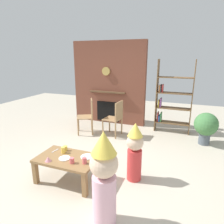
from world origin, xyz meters
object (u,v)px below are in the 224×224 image
object	(u,v)px
coffee_table	(68,161)
paper_plate_rear	(65,158)
potted_plant_tall	(206,126)
paper_plate_front	(87,157)
paper_cup_near_right	(85,160)
paper_cup_center	(63,150)
bookshelf	(171,100)
birthday_cake_slice	(48,159)
child_in_pink	(135,150)
dining_chair_left	(88,114)
paper_cup_far_left	(65,148)
child_with_cone_hat	(104,177)
dining_chair_middle	(116,117)
paper_cup_near_left	(72,160)

from	to	relation	value
coffee_table	paper_plate_rear	distance (m)	0.09
potted_plant_tall	paper_plate_front	bearing A→B (deg)	-130.25
paper_cup_near_right	paper_plate_rear	size ratio (longest dim) A/B	0.55
coffee_table	paper_plate_front	distance (m)	0.32
coffee_table	paper_cup_center	size ratio (longest dim) A/B	9.16
bookshelf	paper_plate_rear	bearing A→B (deg)	-114.43
paper_plate_rear	paper_plate_front	bearing A→B (deg)	29.34
birthday_cake_slice	potted_plant_tall	size ratio (longest dim) A/B	0.13
paper_plate_front	coffee_table	bearing A→B (deg)	-157.26
paper_plate_front	potted_plant_tall	xyz separation A→B (m)	(1.87, 2.20, 0.03)
child_in_pink	birthday_cake_slice	bearing A→B (deg)	4.73
paper_plate_rear	paper_cup_near_right	bearing A→B (deg)	-2.58
coffee_table	dining_chair_left	bearing A→B (deg)	108.33
paper_plate_front	paper_cup_far_left	bearing A→B (deg)	171.00
child_with_cone_hat	dining_chair_middle	world-z (taller)	child_with_cone_hat
paper_cup_near_left	paper_plate_rear	xyz separation A→B (m)	(-0.18, 0.07, -0.04)
paper_cup_near_right	paper_plate_front	size ratio (longest dim) A/B	0.47
paper_cup_near_right	coffee_table	bearing A→B (deg)	168.97
coffee_table	child_in_pink	size ratio (longest dim) A/B	0.99
paper_plate_front	dining_chair_left	world-z (taller)	dining_chair_left
bookshelf	dining_chair_left	world-z (taller)	bookshelf
paper_cup_near_left	paper_plate_front	world-z (taller)	paper_cup_near_left
child_in_pink	potted_plant_tall	world-z (taller)	child_in_pink
dining_chair_middle	coffee_table	bearing A→B (deg)	94.80
bookshelf	child_in_pink	bearing A→B (deg)	-97.53
paper_cup_far_left	paper_plate_front	world-z (taller)	paper_cup_far_left
child_in_pink	paper_cup_far_left	bearing A→B (deg)	-11.85
paper_cup_center	dining_chair_left	size ratio (longest dim) A/B	0.12
child_with_cone_hat	dining_chair_left	world-z (taller)	child_with_cone_hat
paper_cup_near_left	paper_plate_rear	size ratio (longest dim) A/B	0.47
paper_plate_rear	dining_chair_left	bearing A→B (deg)	107.46
bookshelf	potted_plant_tall	xyz separation A→B (m)	(0.84, -0.56, -0.42)
child_in_pink	paper_plate_rear	bearing A→B (deg)	2.09
coffee_table	dining_chair_left	xyz separation A→B (m)	(-0.67, 2.01, 0.17)
paper_cup_near_right	dining_chair_middle	bearing A→B (deg)	97.36
paper_cup_near_left	birthday_cake_slice	size ratio (longest dim) A/B	0.86
paper_cup_near_right	child_with_cone_hat	xyz separation A→B (m)	(0.54, -0.51, 0.17)
paper_cup_near_right	paper_cup_center	world-z (taller)	paper_cup_center
paper_cup_far_left	child_in_pink	xyz separation A→B (m)	(1.15, 0.22, 0.06)
potted_plant_tall	birthday_cake_slice	bearing A→B (deg)	-132.99
birthday_cake_slice	paper_cup_center	bearing A→B (deg)	78.96
paper_plate_rear	birthday_cake_slice	xyz separation A→B (m)	(-0.19, -0.16, 0.03)
bookshelf	birthday_cake_slice	world-z (taller)	bookshelf
coffee_table	child_with_cone_hat	xyz separation A→B (m)	(0.89, -0.58, 0.28)
coffee_table	child_in_pink	distance (m)	1.09
paper_cup_near_left	paper_cup_center	size ratio (longest dim) A/B	0.81
paper_cup_far_left	dining_chair_middle	xyz separation A→B (m)	(0.24, 1.87, 0.06)
paper_cup_near_right	paper_cup_center	distance (m)	0.52
paper_cup_far_left	child_with_cone_hat	distance (m)	1.32
paper_cup_near_right	dining_chair_middle	xyz separation A→B (m)	(-0.27, 2.13, 0.05)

